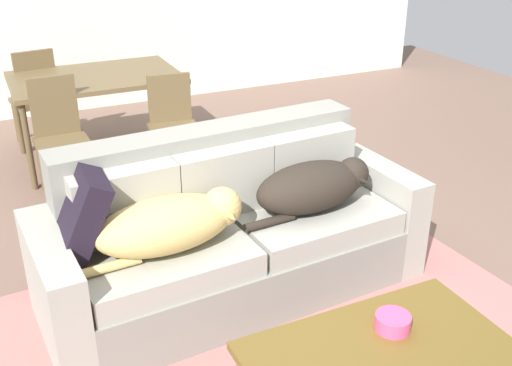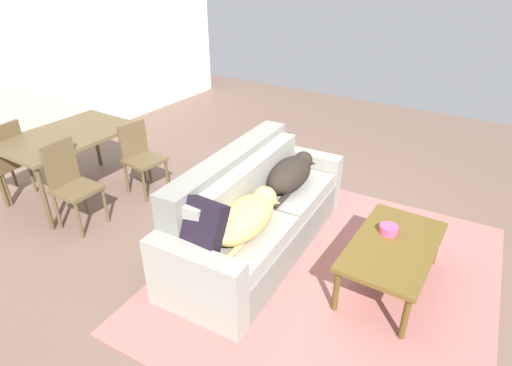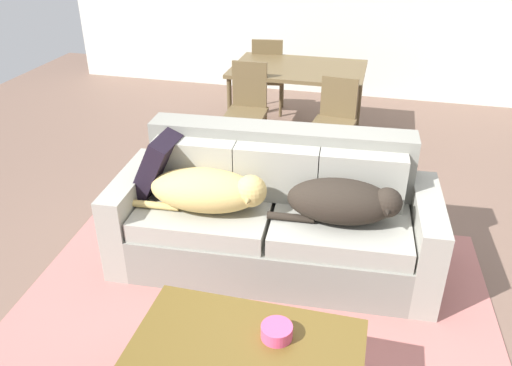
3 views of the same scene
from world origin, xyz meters
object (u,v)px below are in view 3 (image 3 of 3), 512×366
object	(u,v)px
dog_on_right_cushion	(344,202)
dog_on_left_cushion	(210,190)
coffee_table	(247,352)
dining_table	(298,73)
dining_chair_near_left	(248,105)
couch	(274,217)
bowl_on_coffee_table	(277,332)
dining_chair_near_right	(335,118)
dining_chair_far_left	(268,74)
throw_pillow_by_left_arm	(160,162)

from	to	relation	value
dog_on_right_cushion	dog_on_left_cushion	bearing A→B (deg)	-179.27
coffee_table	dining_table	bearing A→B (deg)	96.19
dog_on_left_cushion	dining_chair_near_left	bearing A→B (deg)	94.04
coffee_table	dining_table	world-z (taller)	dining_table
couch	bowl_on_coffee_table	distance (m)	1.24
dog_on_right_cushion	bowl_on_coffee_table	bearing A→B (deg)	-104.93
dining_chair_near_right	dining_chair_far_left	bearing A→B (deg)	135.62
throw_pillow_by_left_arm	dog_on_right_cushion	bearing A→B (deg)	-5.29
couch	dining_table	distance (m)	2.41
dining_table	dining_chair_near_left	xyz separation A→B (m)	(-0.42, -0.57, -0.20)
couch	dining_chair_near_left	xyz separation A→B (m)	(-0.68, 1.81, 0.14)
dog_on_right_cushion	dining_chair_far_left	distance (m)	3.28
dog_on_left_cushion	coffee_table	xyz separation A→B (m)	(0.55, -1.10, -0.24)
couch	dining_chair_near_left	bearing A→B (deg)	106.90
couch	coffee_table	xyz separation A→B (m)	(0.14, -1.30, 0.03)
throw_pillow_by_left_arm	coffee_table	size ratio (longest dim) A/B	0.42
throw_pillow_by_left_arm	dog_on_left_cushion	bearing A→B (deg)	-23.61
dog_on_left_cushion	dining_chair_far_left	distance (m)	3.13
dog_on_right_cushion	dining_table	xyz separation A→B (m)	(-0.74, 2.51, 0.07)
coffee_table	dining_chair_near_right	world-z (taller)	dining_chair_near_right
bowl_on_coffee_table	dog_on_right_cushion	bearing A→B (deg)	78.69
throw_pillow_by_left_arm	coffee_table	xyz separation A→B (m)	(0.99, -1.29, -0.31)
throw_pillow_by_left_arm	couch	bearing A→B (deg)	0.40
dog_on_right_cushion	dining_chair_near_right	bearing A→B (deg)	94.28
dog_on_right_cushion	dining_chair_near_left	xyz separation A→B (m)	(-1.17, 1.94, -0.13)
dining_table	dining_chair_near_left	bearing A→B (deg)	-126.54
dining_chair_near_left	dining_chair_far_left	size ratio (longest dim) A/B	0.99
dining_chair_far_left	dining_chair_near_left	bearing A→B (deg)	84.12
couch	dog_on_left_cushion	bearing A→B (deg)	-157.73
coffee_table	dining_chair_far_left	bearing A→B (deg)	101.57
dining_chair_near_left	dining_chair_far_left	xyz separation A→B (m)	(-0.04, 1.11, -0.00)
dog_on_right_cushion	dining_chair_near_left	bearing A→B (deg)	117.42
dining_table	dining_chair_far_left	world-z (taller)	dining_chair_far_left
dog_on_right_cushion	couch	bearing A→B (deg)	161.56
dining_chair_near_left	dining_chair_near_right	world-z (taller)	dining_chair_near_left
bowl_on_coffee_table	dining_chair_near_left	bearing A→B (deg)	107.52
couch	dog_on_left_cushion	world-z (taller)	couch
throw_pillow_by_left_arm	dining_table	xyz separation A→B (m)	(0.59, 2.38, -0.00)
dog_on_right_cushion	dining_chair_near_left	size ratio (longest dim) A/B	0.92
dining_chair_far_left	couch	bearing A→B (deg)	95.84
throw_pillow_by_left_arm	dining_chair_far_left	xyz separation A→B (m)	(0.13, 2.92, -0.20)
dog_on_left_cushion	coffee_table	bearing A→B (deg)	-66.99
dining_table	dining_chair_near_right	distance (m)	0.82
couch	bowl_on_coffee_table	size ratio (longest dim) A/B	14.42
dog_on_right_cushion	dining_chair_near_right	size ratio (longest dim) A/B	1.00
couch	dog_on_left_cushion	distance (m)	0.53
dog_on_right_cushion	dining_chair_far_left	size ratio (longest dim) A/B	0.91
couch	bowl_on_coffee_table	world-z (taller)	couch
throw_pillow_by_left_arm	dining_chair_near_left	world-z (taller)	throw_pillow_by_left_arm
dining_chair_near_left	dining_chair_near_right	xyz separation A→B (m)	(0.90, -0.06, -0.03)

